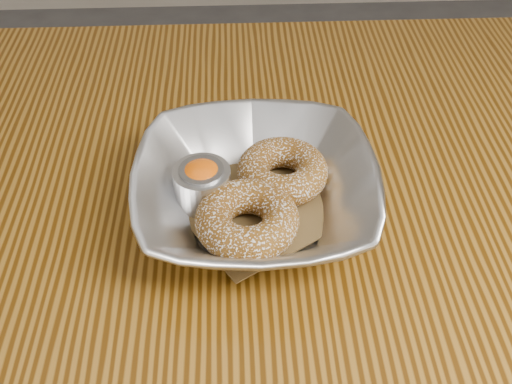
{
  "coord_description": "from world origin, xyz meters",
  "views": [
    {
      "loc": [
        -0.03,
        -0.46,
        1.2
      ],
      "look_at": [
        -0.02,
        -0.02,
        0.78
      ],
      "focal_mm": 42.0,
      "sensor_mm": 36.0,
      "label": 1
    }
  ],
  "objects_px": {
    "table": "(268,262)",
    "donut_back": "(282,171)",
    "serving_bowl": "(256,192)",
    "donut_front": "(247,220)",
    "ramekin": "(202,183)"
  },
  "relations": [
    {
      "from": "table",
      "to": "donut_back",
      "type": "relative_size",
      "value": 12.35
    },
    {
      "from": "serving_bowl",
      "to": "donut_front",
      "type": "xyz_separation_m",
      "value": [
        -0.01,
        -0.04,
        -0.0
      ]
    },
    {
      "from": "table",
      "to": "ramekin",
      "type": "xyz_separation_m",
      "value": [
        -0.07,
        -0.0,
        0.13
      ]
    },
    {
      "from": "table",
      "to": "serving_bowl",
      "type": "bearing_deg",
      "value": -134.64
    },
    {
      "from": "donut_back",
      "to": "ramekin",
      "type": "bearing_deg",
      "value": -166.02
    },
    {
      "from": "donut_back",
      "to": "ramekin",
      "type": "height_order",
      "value": "ramekin"
    },
    {
      "from": "donut_back",
      "to": "serving_bowl",
      "type": "bearing_deg",
      "value": -130.97
    },
    {
      "from": "table",
      "to": "donut_back",
      "type": "bearing_deg",
      "value": 52.42
    },
    {
      "from": "donut_back",
      "to": "ramekin",
      "type": "distance_m",
      "value": 0.09
    },
    {
      "from": "donut_back",
      "to": "ramekin",
      "type": "xyz_separation_m",
      "value": [
        -0.08,
        -0.02,
        0.01
      ]
    },
    {
      "from": "serving_bowl",
      "to": "donut_front",
      "type": "distance_m",
      "value": 0.04
    },
    {
      "from": "ramekin",
      "to": "table",
      "type": "bearing_deg",
      "value": 1.88
    },
    {
      "from": "donut_front",
      "to": "ramekin",
      "type": "distance_m",
      "value": 0.07
    },
    {
      "from": "table",
      "to": "ramekin",
      "type": "relative_size",
      "value": 20.25
    },
    {
      "from": "table",
      "to": "donut_back",
      "type": "xyz_separation_m",
      "value": [
        0.01,
        0.02,
        0.13
      ]
    }
  ]
}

